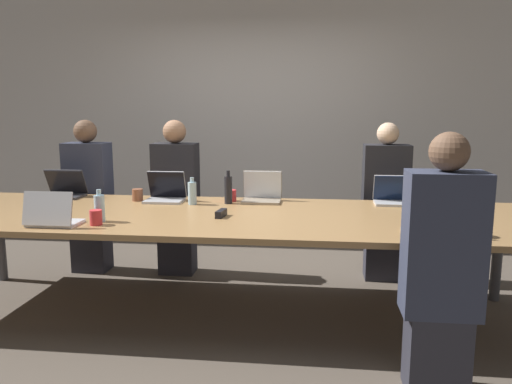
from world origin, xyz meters
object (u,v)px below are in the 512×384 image
at_px(laptop_far_center, 262,193).
at_px(cup_far_midleft, 138,195).
at_px(bottle_far_center, 228,189).
at_px(laptop_far_right, 394,195).
at_px(bottle_near_left, 100,208).
at_px(cup_far_center, 231,195).
at_px(person_near_right, 442,271).
at_px(stapler, 221,213).
at_px(laptop_near_left, 52,216).
at_px(bottle_far_midleft, 192,193).
at_px(cup_near_right, 476,228).
at_px(laptop_near_right, 431,225).
at_px(cup_near_left, 96,217).
at_px(person_far_right, 385,205).
at_px(laptop_far_midleft, 166,192).
at_px(bottle_far_right, 430,194).
at_px(person_far_left, 89,199).
at_px(person_far_midleft, 176,200).
at_px(laptop_far_left, 64,189).

bearing_deg(laptop_far_center, cup_far_midleft, -174.76).
bearing_deg(bottle_far_center, laptop_far_right, 6.34).
distance_m(laptop_far_center, bottle_far_center, 0.29).
height_order(bottle_near_left, cup_far_center, bottle_near_left).
distance_m(person_near_right, stapler, 1.57).
distance_m(laptop_near_left, bottle_far_midleft, 1.12).
distance_m(cup_near_right, laptop_far_center, 1.72).
height_order(bottle_near_left, laptop_near_right, laptop_near_right).
xyz_separation_m(cup_near_left, person_near_right, (2.11, -0.47, -0.13)).
bearing_deg(person_far_right, bottle_far_center, -157.77).
relative_size(bottle_far_midleft, stapler, 1.42).
distance_m(laptop_far_midleft, bottle_far_right, 2.11).
bearing_deg(person_far_right, person_near_right, -88.74).
bearing_deg(cup_far_center, person_far_left, 165.77).
relative_size(bottle_near_left, person_near_right, 0.16).
xyz_separation_m(laptop_near_left, laptop_far_right, (2.36, 1.05, -0.00)).
xyz_separation_m(laptop_far_midleft, bottle_far_center, (0.54, -0.05, 0.04)).
xyz_separation_m(person_far_right, stapler, (-1.30, -1.04, 0.11)).
relative_size(laptop_far_midleft, person_near_right, 0.22).
relative_size(cup_near_right, laptop_far_right, 0.32).
relative_size(person_far_midleft, laptop_far_center, 4.47).
height_order(person_near_right, person_far_right, person_near_right).
xyz_separation_m(laptop_far_left, laptop_near_right, (2.87, -1.04, 0.00)).
xyz_separation_m(laptop_far_left, cup_near_right, (3.14, -1.00, -0.02)).
xyz_separation_m(person_far_midleft, bottle_far_right, (2.15, -0.53, 0.19)).
bearing_deg(person_far_left, laptop_far_left, -102.36).
relative_size(cup_near_right, stapler, 0.66).
relative_size(cup_far_midleft, bottle_far_right, 0.36).
bearing_deg(person_near_right, stapler, -31.19).
bearing_deg(cup_near_left, bottle_far_right, 18.92).
distance_m(laptop_far_center, stapler, 0.67).
bearing_deg(cup_near_left, person_far_midleft, 82.39).
relative_size(cup_far_midleft, bottle_far_center, 0.37).
xyz_separation_m(laptop_far_center, bottle_far_right, (1.31, -0.17, 0.05)).
height_order(bottle_far_midleft, bottle_far_right, bottle_far_right).
xyz_separation_m(bottle_near_left, laptop_far_left, (-0.71, 0.88, -0.03)).
xyz_separation_m(laptop_far_midleft, cup_far_center, (0.54, 0.06, -0.02)).
relative_size(cup_far_center, bottle_far_right, 0.35).
bearing_deg(person_far_right, bottle_far_midleft, -159.29).
bearing_deg(cup_far_midleft, bottle_near_left, -89.25).
bearing_deg(cup_near_right, laptop_far_left, 162.32).
height_order(cup_near_right, laptop_far_center, laptop_far_center).
bearing_deg(stapler, laptop_far_right, 34.23).
bearing_deg(bottle_far_midleft, bottle_far_center, 13.17).
bearing_deg(laptop_far_midleft, cup_near_right, -22.39).
xyz_separation_m(person_far_left, laptop_far_right, (2.74, -0.32, 0.14)).
bearing_deg(person_near_right, person_far_right, -88.74).
distance_m(bottle_near_left, laptop_far_left, 1.13).
distance_m(laptop_far_center, cup_far_center, 0.26).
bearing_deg(bottle_far_right, laptop_near_left, -161.63).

